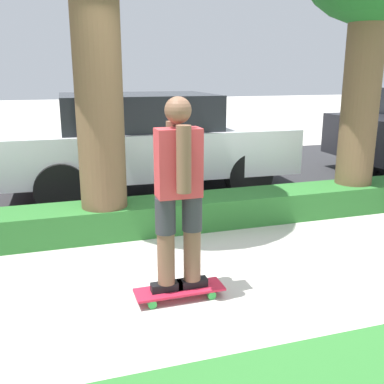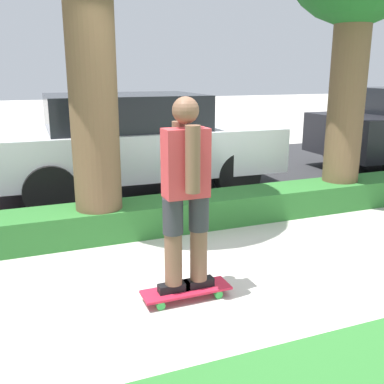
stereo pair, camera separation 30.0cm
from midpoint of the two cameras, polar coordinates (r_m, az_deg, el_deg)
The scene contains 6 objects.
ground_plane at distance 4.19m, azimuth 7.71°, elevation -11.32°, with size 60.00×60.00×0.00m, color #BCB7AD.
street_asphalt at distance 7.97m, azimuth -5.24°, elevation 1.54°, with size 18.63×5.00×0.01m.
hedge_row at distance 5.50m, azimuth 0.67°, elevation -2.65°, with size 18.63×0.60×0.36m.
skateboard at distance 3.85m, azimuth 0.67°, elevation -12.42°, with size 0.75×0.24×0.09m.
skater_person at distance 3.54m, azimuth 0.72°, elevation 0.02°, with size 0.48×0.41×1.58m.
parked_car_middle at distance 7.09m, azimuth -4.85°, elevation 6.50°, with size 4.43×2.10×1.53m.
Camera 1 is at (-1.52, -3.43, 1.85)m, focal length 42.00 mm.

